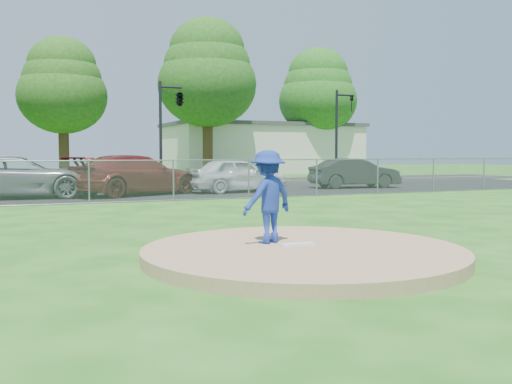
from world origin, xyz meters
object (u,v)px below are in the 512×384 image
parked_car_pearl (237,175)px  tree_far_right (318,91)px  commercial_building (261,148)px  parked_car_charcoal (355,173)px  parked_car_darkred (136,175)px  parked_car_gray (20,177)px  traffic_signal_center (178,100)px  tree_right (207,72)px  tree_center (62,85)px  pitcher (268,197)px  traffic_signal_right (340,127)px

parked_car_pearl → tree_far_right: bearing=-42.8°
commercial_building → parked_car_charcoal: size_ratio=3.67×
commercial_building → parked_car_darkred: size_ratio=2.86×
parked_car_gray → parked_car_pearl: 8.96m
tree_far_right → traffic_signal_center: size_ratio=1.92×
tree_right → parked_car_darkred: bearing=-117.6°
commercial_building → parked_car_pearl: bearing=-116.3°
tree_center → parked_car_charcoal: (12.38, -18.09, -5.72)m
tree_center → parked_car_darkred: bearing=-85.9°
tree_far_right → parked_car_darkred: 28.46m
tree_right → parked_car_darkred: 19.93m
parked_car_gray → pitcher: bearing=-162.2°
tree_right → parked_car_gray: size_ratio=1.99×
tree_center → pitcher: tree_center is taller
tree_right → tree_far_right: bearing=15.3°
tree_center → parked_car_gray: (-3.14, -18.40, -5.65)m
parked_car_pearl → parked_car_charcoal: 6.58m
commercial_building → parked_car_gray: (-20.14, -22.40, -1.34)m
tree_center → parked_car_gray: size_ratio=1.68×
parked_car_darkred → parked_car_pearl: bearing=-112.9°
traffic_signal_right → parked_car_charcoal: bearing=-115.2°
parked_car_pearl → tree_right: bearing=-19.2°
parked_car_gray → commercial_building: bearing=-38.3°
tree_right → traffic_signal_center: bearing=-116.7°
commercial_building → tree_far_right: tree_far_right is taller
parked_car_charcoal → parked_car_gray: bearing=97.9°
parked_car_pearl → pitcher: bearing=155.5°
pitcher → parked_car_gray: bearing=-94.9°
traffic_signal_center → traffic_signal_right: size_ratio=1.00×
traffic_signal_right → tree_center: bearing=141.8°
tree_far_right → tree_center: bearing=-177.3°
commercial_building → traffic_signal_center: bearing=-126.9°
tree_far_right → tree_right: bearing=-164.7°
traffic_signal_right → pitcher: 25.96m
parked_car_darkred → tree_right: bearing=-49.7°
traffic_signal_center → parked_car_gray: bearing=-141.7°
pitcher → parked_car_darkred: 14.76m
tree_right → traffic_signal_right: bearing=-62.4°
pitcher → traffic_signal_center: bearing=-120.6°
traffic_signal_right → parked_car_gray: traffic_signal_right is taller
tree_far_right → parked_car_gray: 31.59m
commercial_building → pitcher: commercial_building is taller
traffic_signal_right → pitcher: bearing=-124.4°
commercial_building → tree_right: (-7.00, -6.00, 5.49)m
tree_center → parked_car_charcoal: 22.65m
commercial_building → parked_car_charcoal: 22.61m
commercial_building → parked_car_darkred: bearing=-124.7°
tree_center → parked_car_gray: tree_center is taller
tree_right → pitcher: (-9.35, -31.35, -6.64)m
parked_car_gray → traffic_signal_right: bearing=-67.2°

